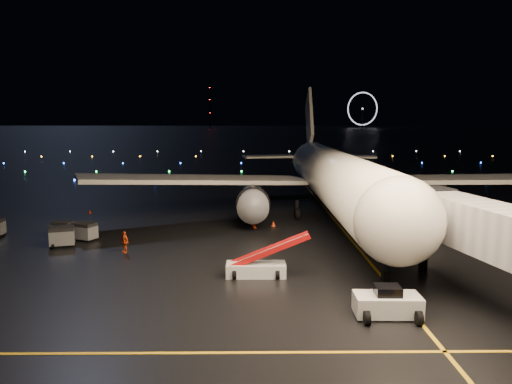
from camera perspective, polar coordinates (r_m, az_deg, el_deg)
ground at (r=333.88m, az=-1.00°, el=6.26°), size 2000.00×2000.00×0.00m
lane_centre at (r=50.99m, az=10.53°, el=-5.06°), size 0.25×80.00×0.02m
lane_cross at (r=27.33m, az=-16.57°, el=-17.26°), size 60.00×0.25×0.02m
airliner at (r=60.64m, az=8.61°, el=5.13°), size 59.70×56.74×16.85m
pushback_tug at (r=31.42m, az=14.78°, el=-11.94°), size 3.94×2.13×1.85m
belt_loader at (r=37.52m, az=-0.01°, el=-7.27°), size 6.53×1.79×3.16m
crew_c at (r=45.73m, az=-14.79°, el=-5.52°), size 1.13×1.10×1.90m
safety_cone_0 at (r=54.05m, az=-0.16°, el=-3.90°), size 0.49×0.49×0.50m
safety_cone_1 at (r=55.07m, az=2.01°, el=-3.64°), size 0.56×0.56×0.56m
safety_cone_2 at (r=55.43m, az=-0.44°, el=-3.60°), size 0.50×0.50×0.48m
safety_cone_3 at (r=65.71m, az=-18.46°, el=-2.13°), size 0.62×0.62×0.54m
ferris_wheel at (r=772.26m, az=12.08°, el=9.14°), size 49.33×16.80×52.00m
radio_mast at (r=776.43m, az=-5.29°, el=9.72°), size 1.80×1.80×64.00m
taxiway_lights at (r=140.15m, az=-1.52°, el=3.57°), size 164.00×92.00×0.36m
baggage_cart_0 at (r=51.32m, az=-18.95°, el=-4.30°), size 2.44×2.15×1.73m
baggage_cart_1 at (r=49.58m, az=-21.29°, el=-4.78°), size 2.53×2.10×1.85m
baggage_cart_2 at (r=53.24m, az=-21.22°, el=-4.03°), size 2.14×1.70×1.63m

